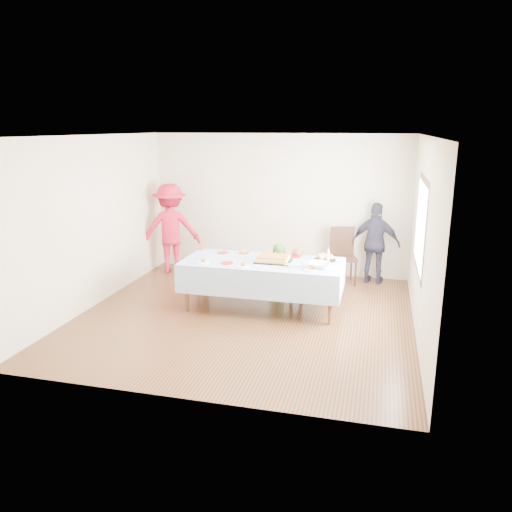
{
  "coord_description": "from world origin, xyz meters",
  "views": [
    {
      "loc": [
        1.91,
        -6.95,
        2.83
      ],
      "look_at": [
        0.09,
        0.3,
        0.88
      ],
      "focal_mm": 35.0,
      "sensor_mm": 36.0,
      "label": 1
    }
  ],
  "objects_px": {
    "party_table": "(262,264)",
    "adult_left": "(171,228)",
    "birthday_cake": "(273,259)",
    "dining_chair": "(343,252)"
  },
  "relations": [
    {
      "from": "party_table",
      "to": "adult_left",
      "type": "bearing_deg",
      "value": 144.5
    },
    {
      "from": "birthday_cake",
      "to": "adult_left",
      "type": "distance_m",
      "value": 2.88
    },
    {
      "from": "birthday_cake",
      "to": "dining_chair",
      "type": "xyz_separation_m",
      "value": [
        0.95,
        1.72,
        -0.25
      ]
    },
    {
      "from": "party_table",
      "to": "birthday_cake",
      "type": "relative_size",
      "value": 4.58
    },
    {
      "from": "party_table",
      "to": "birthday_cake",
      "type": "xyz_separation_m",
      "value": [
        0.17,
        0.01,
        0.1
      ]
    },
    {
      "from": "dining_chair",
      "to": "party_table",
      "type": "bearing_deg",
      "value": -138.28
    },
    {
      "from": "birthday_cake",
      "to": "adult_left",
      "type": "relative_size",
      "value": 0.31
    },
    {
      "from": "party_table",
      "to": "birthday_cake",
      "type": "distance_m",
      "value": 0.2
    },
    {
      "from": "party_table",
      "to": "adult_left",
      "type": "xyz_separation_m",
      "value": [
        -2.23,
        1.59,
        0.15
      ]
    },
    {
      "from": "birthday_cake",
      "to": "adult_left",
      "type": "bearing_deg",
      "value": 146.63
    }
  ]
}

